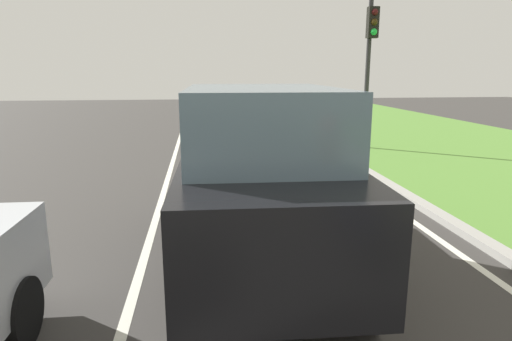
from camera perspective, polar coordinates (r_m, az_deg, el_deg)
The scene contains 6 objects.
ground_plane at distance 10.11m, azimuth -7.63°, elevation -1.33°, with size 60.00×60.00×0.00m, color #383533.
lane_line_center at distance 10.14m, azimuth -11.59°, elevation -1.42°, with size 0.12×32.00×0.01m, color silver.
lane_line_right_edge at distance 10.69m, azimuth 12.04°, elevation -0.70°, with size 0.12×32.00×0.01m, color silver.
curb_right at distance 10.85m, azimuth 14.55°, elevation -0.32°, with size 0.24×48.00×0.12m, color #9E9B93.
car_suv_ahead at distance 5.42m, azimuth 0.58°, elevation -0.94°, with size 2.10×4.56×2.28m.
traffic_light_near_right at distance 14.23m, azimuth 14.72°, elevation 15.16°, with size 0.32×0.50×4.73m.
Camera 1 is at (0.11, 4.20, 2.46)m, focal length 30.55 mm.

